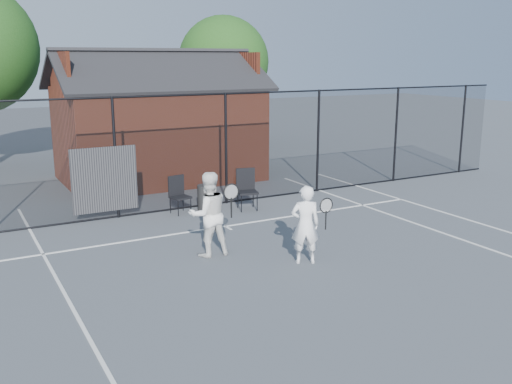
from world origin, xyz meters
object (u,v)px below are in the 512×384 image
chair_left (247,190)px  chair_right (180,196)px  waste_bin (206,198)px  player_front (305,225)px  clubhouse (158,130)px  player_back (208,214)px

chair_left → chair_right: chair_left is taller
waste_bin → chair_left: bearing=-27.7°
player_front → chair_right: bearing=100.0°
clubhouse → player_back: bearing=-102.2°
player_front → player_back: player_back is taller
clubhouse → waste_bin: size_ratio=9.75×
player_front → waste_bin: player_front is taller
player_back → chair_left: 3.61m
player_back → chair_left: size_ratio=1.63×
waste_bin → player_front: bearing=-89.0°
player_front → player_back: size_ratio=0.90×
chair_left → waste_bin: 1.09m
clubhouse → waste_bin: 4.59m
chair_left → clubhouse: bearing=112.0°
clubhouse → chair_left: clubhouse is taller
clubhouse → chair_left: (0.67, -4.90, -1.08)m
chair_right → chair_left: bearing=-27.0°
player_front → clubhouse: bearing=88.7°
player_front → chair_right: player_front is taller
clubhouse → chair_left: 5.06m
clubhouse → player_back: size_ratio=3.79×
player_front → player_back: bearing=138.4°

